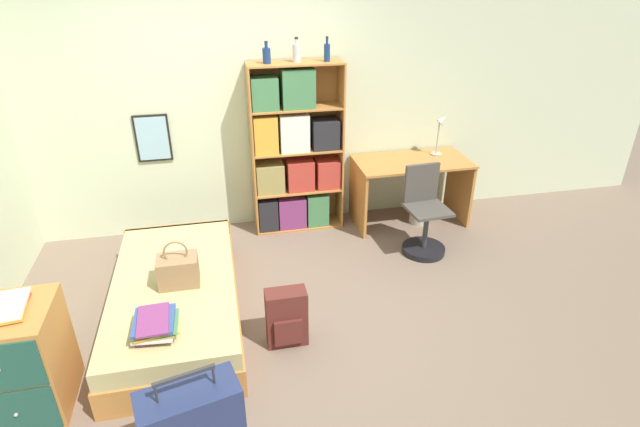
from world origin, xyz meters
The scene contains 16 objects.
ground_plane centered at (0.00, 0.00, 0.00)m, with size 14.00×14.00×0.00m, color #756051.
wall_back centered at (0.00, 1.61, 1.30)m, with size 10.00×0.09×2.60m.
bed centered at (-0.61, 0.02, 0.19)m, with size 0.99×1.93×0.38m.
handbag centered at (-0.55, -0.05, 0.51)m, with size 0.31×0.22×0.38m.
book_stack_on_bed centered at (-0.69, -0.62, 0.45)m, with size 0.32×0.35×0.12m.
dresser centered at (-1.52, -0.71, 0.38)m, with size 0.50×0.56×0.76m.
magazine_pile_on_dresser centered at (-1.54, -0.70, 0.79)m, with size 0.34×0.37×0.05m.
bookcase centered at (0.61, 1.39, 0.84)m, with size 0.94×0.32×1.78m.
bottle_green centered at (0.37, 1.38, 1.86)m, with size 0.08×0.08×0.20m.
bottle_brown centered at (0.66, 1.39, 1.87)m, with size 0.08×0.08×0.23m.
bottle_clear centered at (0.95, 1.36, 1.87)m, with size 0.06×0.06×0.23m.
desk centered at (1.88, 1.24, 0.51)m, with size 1.23×0.65×0.73m.
desk_lamp centered at (2.22, 1.35, 1.05)m, with size 0.17×0.12×0.47m.
desk_chair centered at (1.79, 0.60, 0.30)m, with size 0.43×0.43×0.89m.
backpack centered at (0.23, -0.47, 0.23)m, with size 0.31×0.19×0.47m.
waste_bin centered at (1.98, 1.17, 0.11)m, with size 0.21×0.21×0.22m.
Camera 1 is at (-0.16, -3.47, 2.68)m, focal length 28.00 mm.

